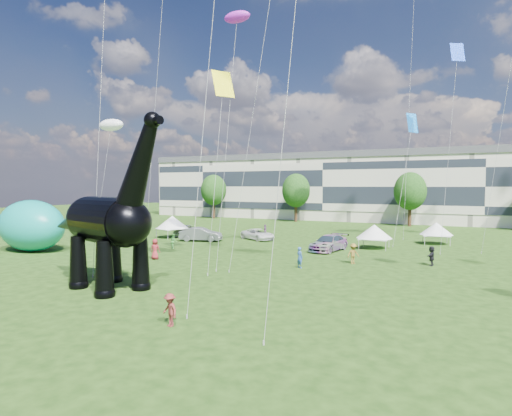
% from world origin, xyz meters
% --- Properties ---
extents(ground, '(220.00, 220.00, 0.00)m').
position_xyz_m(ground, '(0.00, 0.00, 0.00)').
color(ground, '#16330C').
rests_on(ground, ground).
extents(terrace_row, '(78.00, 11.00, 12.00)m').
position_xyz_m(terrace_row, '(-8.00, 62.00, 6.00)').
color(terrace_row, beige).
rests_on(terrace_row, ground).
extents(tree_far_left, '(5.20, 5.20, 9.44)m').
position_xyz_m(tree_far_left, '(-30.00, 53.00, 6.29)').
color(tree_far_left, '#382314').
rests_on(tree_far_left, ground).
extents(tree_mid_left, '(5.20, 5.20, 9.44)m').
position_xyz_m(tree_mid_left, '(-12.00, 53.00, 6.29)').
color(tree_mid_left, '#382314').
rests_on(tree_mid_left, ground).
extents(tree_mid_right, '(5.20, 5.20, 9.44)m').
position_xyz_m(tree_mid_right, '(8.00, 53.00, 6.29)').
color(tree_mid_right, '#382314').
rests_on(tree_mid_right, ground).
extents(dinosaur_sculpture, '(13.70, 5.60, 11.23)m').
position_xyz_m(dinosaur_sculpture, '(-4.28, -0.41, 4.24)').
color(dinosaur_sculpture, black).
rests_on(dinosaur_sculpture, ground).
extents(car_silver, '(2.95, 4.85, 1.54)m').
position_xyz_m(car_silver, '(-16.73, 25.03, 0.77)').
color(car_silver, '#B1B2B6').
rests_on(car_silver, ground).
extents(car_grey, '(5.34, 3.27, 1.66)m').
position_xyz_m(car_grey, '(-11.93, 21.93, 0.83)').
color(car_grey, slate).
rests_on(car_grey, ground).
extents(car_white, '(5.35, 4.22, 1.35)m').
position_xyz_m(car_white, '(-6.36, 26.13, 0.68)').
color(car_white, white).
rests_on(car_white, ground).
extents(car_dark, '(3.18, 5.89, 1.62)m').
position_xyz_m(car_dark, '(4.14, 21.46, 0.81)').
color(car_dark, '#595960').
rests_on(car_dark, ground).
extents(gazebo_near, '(3.88, 3.88, 2.58)m').
position_xyz_m(gazebo_near, '(7.96, 25.17, 1.81)').
color(gazebo_near, white).
rests_on(gazebo_near, ground).
extents(gazebo_far, '(4.15, 4.15, 2.50)m').
position_xyz_m(gazebo_far, '(13.55, 31.87, 1.76)').
color(gazebo_far, white).
rests_on(gazebo_far, ground).
extents(gazebo_left, '(5.28, 5.28, 2.82)m').
position_xyz_m(gazebo_left, '(-17.19, 23.18, 1.98)').
color(gazebo_left, white).
rests_on(gazebo_left, ground).
extents(inflatable_teal, '(8.76, 5.88, 5.23)m').
position_xyz_m(inflatable_teal, '(-22.88, 7.57, 2.62)').
color(inflatable_teal, '#0C948A').
rests_on(inflatable_teal, ground).
extents(visitors, '(52.33, 39.14, 1.88)m').
position_xyz_m(visitors, '(-2.42, 14.00, 0.86)').
color(visitors, maroon).
rests_on(visitors, ground).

